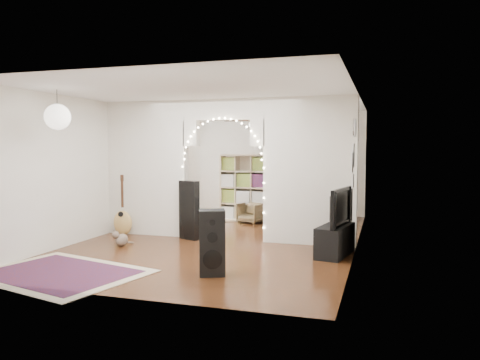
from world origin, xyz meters
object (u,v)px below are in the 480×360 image
(bookcase, at_px, (253,188))
(dining_chair_left, at_px, (251,213))
(floor_speaker, at_px, (212,243))
(dining_chair_right, at_px, (284,209))
(acoustic_guitar, at_px, (123,213))
(dining_table, at_px, (286,191))
(media_console, at_px, (335,240))

(bookcase, bearing_deg, dining_chair_left, -99.23)
(floor_speaker, distance_m, dining_chair_right, 5.17)
(acoustic_guitar, relative_size, floor_speaker, 1.14)
(acoustic_guitar, bearing_deg, dining_chair_left, 24.97)
(dining_chair_right, bearing_deg, acoustic_guitar, -127.79)
(floor_speaker, relative_size, dining_table, 0.69)
(acoustic_guitar, relative_size, dining_table, 0.78)
(media_console, height_order, dining_chair_right, dining_chair_right)
(acoustic_guitar, xyz_separation_m, bookcase, (2.01, 2.61, 0.35))
(floor_speaker, xyz_separation_m, bookcase, (-0.77, 4.85, 0.35))
(floor_speaker, xyz_separation_m, dining_chair_right, (-0.05, 5.16, -0.19))
(dining_chair_left, height_order, dining_chair_right, dining_chair_right)
(dining_table, bearing_deg, bookcase, -127.26)
(floor_speaker, bearing_deg, bookcase, 76.46)
(bookcase, distance_m, dining_table, 0.95)
(dining_chair_left, distance_m, dining_chair_right, 0.96)
(dining_table, relative_size, dining_chair_left, 2.56)
(acoustic_guitar, height_order, floor_speaker, acoustic_guitar)
(media_console, bearing_deg, acoustic_guitar, -175.95)
(bookcase, relative_size, dining_chair_right, 2.80)
(floor_speaker, height_order, dining_chair_right, floor_speaker)
(acoustic_guitar, xyz_separation_m, dining_chair_left, (2.06, 2.24, -0.22))
(dining_chair_left, xyz_separation_m, dining_chair_right, (0.67, 0.68, 0.03))
(acoustic_guitar, relative_size, media_console, 1.04)
(acoustic_guitar, bearing_deg, media_console, -29.58)
(floor_speaker, relative_size, dining_chair_right, 1.59)
(media_console, distance_m, dining_chair_left, 3.57)
(acoustic_guitar, relative_size, bookcase, 0.65)
(floor_speaker, bearing_deg, acoustic_guitar, 118.45)
(acoustic_guitar, height_order, bookcase, bookcase)
(acoustic_guitar, relative_size, dining_chair_left, 2.00)
(dining_table, bearing_deg, dining_chair_right, -75.01)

